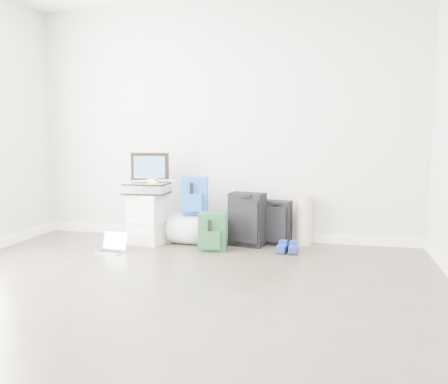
% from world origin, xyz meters
% --- Properties ---
extents(ground, '(5.00, 5.00, 0.00)m').
position_xyz_m(ground, '(0.00, 0.00, 0.00)').
color(ground, '#383028').
rests_on(ground, ground).
extents(room_envelope, '(4.52, 5.02, 2.71)m').
position_xyz_m(room_envelope, '(0.00, 0.02, 1.72)').
color(room_envelope, beige).
rests_on(room_envelope, ground).
extents(boxes_stack, '(0.45, 0.40, 0.56)m').
position_xyz_m(boxes_stack, '(-0.77, 2.04, 0.28)').
color(boxes_stack, silver).
rests_on(boxes_stack, ground).
extents(briefcase, '(0.46, 0.34, 0.13)m').
position_xyz_m(briefcase, '(-0.77, 2.04, 0.63)').
color(briefcase, '#B2B2B7').
rests_on(briefcase, boxes_stack).
extents(painting, '(0.43, 0.08, 0.33)m').
position_xyz_m(painting, '(-0.77, 2.14, 0.86)').
color(painting, black).
rests_on(painting, briefcase).
extents(drone, '(0.44, 0.44, 0.05)m').
position_xyz_m(drone, '(-0.69, 2.02, 0.72)').
color(drone, gold).
rests_on(drone, briefcase).
extents(duffel_bag, '(0.59, 0.39, 0.35)m').
position_xyz_m(duffel_bag, '(-0.24, 2.13, 0.18)').
color(duffel_bag, '#9CA0A4').
rests_on(duffel_bag, ground).
extents(blue_backpack, '(0.32, 0.26, 0.41)m').
position_xyz_m(blue_backpack, '(-0.24, 2.10, 0.55)').
color(blue_backpack, '#174399').
rests_on(blue_backpack, duffel_bag).
extents(large_suitcase, '(0.42, 0.32, 0.59)m').
position_xyz_m(large_suitcase, '(0.34, 2.19, 0.29)').
color(large_suitcase, black).
rests_on(large_suitcase, ground).
extents(green_backpack, '(0.31, 0.25, 0.40)m').
position_xyz_m(green_backpack, '(0.02, 1.88, 0.19)').
color(green_backpack, '#153C1E').
rests_on(green_backpack, ground).
extents(carry_on, '(0.34, 0.25, 0.49)m').
position_xyz_m(carry_on, '(0.65, 2.30, 0.25)').
color(carry_on, black).
rests_on(carry_on, ground).
extents(shoes, '(0.23, 0.26, 0.08)m').
position_xyz_m(shoes, '(0.81, 1.97, 0.04)').
color(shoes, black).
rests_on(shoes, ground).
extents(rolled_rug, '(0.18, 0.18, 0.55)m').
position_xyz_m(rolled_rug, '(0.94, 2.38, 0.27)').
color(rolled_rug, tan).
rests_on(rolled_rug, ground).
extents(laptop, '(0.30, 0.23, 0.20)m').
position_xyz_m(laptop, '(-1.00, 1.61, 0.05)').
color(laptop, silver).
rests_on(laptop, ground).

